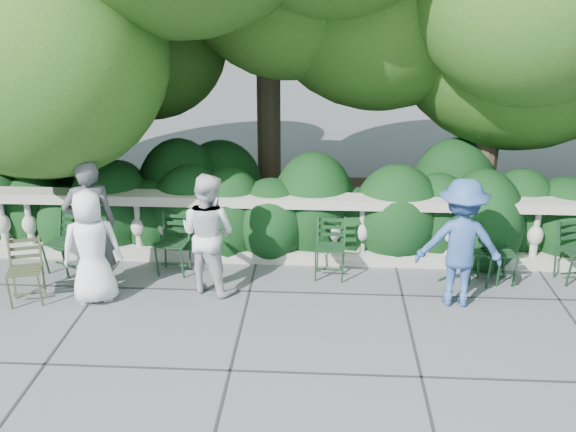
# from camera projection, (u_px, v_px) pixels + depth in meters

# --- Properties ---
(ground) EXTENTS (90.00, 90.00, 0.00)m
(ground) POSITION_uv_depth(u_px,v_px,m) (283.00, 324.00, 7.66)
(ground) COLOR #4B4E53
(ground) RESTS_ON ground
(balustrade) EXTENTS (12.00, 0.44, 1.00)m
(balustrade) POSITION_uv_depth(u_px,v_px,m) (291.00, 230.00, 9.17)
(balustrade) COLOR #9E998E
(balustrade) RESTS_ON ground
(shrub_hedge) EXTENTS (15.00, 2.60, 1.70)m
(shrub_hedge) POSITION_uv_depth(u_px,v_px,m) (295.00, 230.00, 10.46)
(shrub_hedge) COLOR black
(shrub_hedge) RESTS_ON ground
(chair_a) EXTENTS (0.49, 0.53, 0.84)m
(chair_a) POSITION_uv_depth(u_px,v_px,m) (171.00, 277.00, 8.84)
(chair_a) COLOR black
(chair_a) RESTS_ON ground
(chair_b) EXTENTS (0.59, 0.61, 0.84)m
(chair_b) POSITION_uv_depth(u_px,v_px,m) (59.00, 276.00, 8.86)
(chair_b) COLOR black
(chair_b) RESTS_ON ground
(chair_c) EXTENTS (0.47, 0.51, 0.84)m
(chair_c) POSITION_uv_depth(u_px,v_px,m) (329.00, 282.00, 8.70)
(chair_c) COLOR black
(chair_c) RESTS_ON ground
(chair_d) EXTENTS (0.45, 0.49, 0.84)m
(chair_d) POSITION_uv_depth(u_px,v_px,m) (482.00, 286.00, 8.59)
(chair_d) COLOR black
(chair_d) RESTS_ON ground
(chair_e) EXTENTS (0.52, 0.55, 0.84)m
(chair_e) POSITION_uv_depth(u_px,v_px,m) (499.00, 288.00, 8.54)
(chair_e) COLOR black
(chair_e) RESTS_ON ground
(chair_weathered) EXTENTS (0.56, 0.58, 0.84)m
(chair_weathered) POSITION_uv_depth(u_px,v_px,m) (28.00, 307.00, 8.03)
(chair_weathered) COLOR black
(chair_weathered) RESTS_ON ground
(person_businessman) EXTENTS (0.82, 0.65, 1.48)m
(person_businessman) POSITION_uv_depth(u_px,v_px,m) (92.00, 247.00, 7.96)
(person_businessman) COLOR white
(person_businessman) RESTS_ON ground
(person_woman_grey) EXTENTS (0.76, 0.64, 1.78)m
(person_woman_grey) POSITION_uv_depth(u_px,v_px,m) (91.00, 226.00, 8.23)
(person_woman_grey) COLOR #434348
(person_woman_grey) RESTS_ON ground
(person_casual_man) EXTENTS (0.95, 0.87, 1.60)m
(person_casual_man) POSITION_uv_depth(u_px,v_px,m) (208.00, 233.00, 8.22)
(person_casual_man) COLOR silver
(person_casual_man) RESTS_ON ground
(person_older_blue) EXTENTS (1.09, 0.67, 1.64)m
(person_older_blue) POSITION_uv_depth(u_px,v_px,m) (460.00, 243.00, 7.87)
(person_older_blue) COLOR #2D4A87
(person_older_blue) RESTS_ON ground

